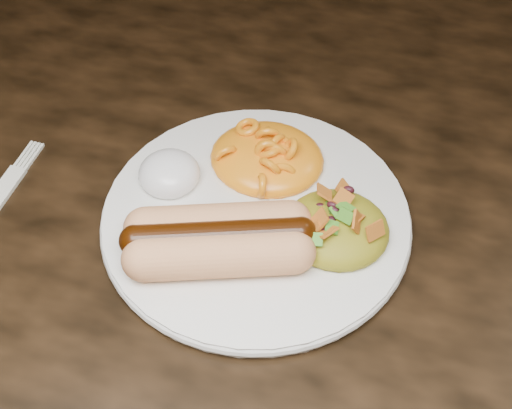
# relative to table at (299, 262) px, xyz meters

# --- Properties ---
(table) EXTENTS (1.60, 0.90, 0.75)m
(table) POSITION_rel_table_xyz_m (0.00, 0.00, 0.00)
(table) COLOR black
(table) RESTS_ON floor
(plate) EXTENTS (0.26, 0.26, 0.01)m
(plate) POSITION_rel_table_xyz_m (-0.03, -0.04, 0.10)
(plate) COLOR white
(plate) RESTS_ON table
(hotdog) EXTENTS (0.12, 0.10, 0.03)m
(hotdog) POSITION_rel_table_xyz_m (-0.05, -0.09, 0.12)
(hotdog) COLOR #EFA45D
(hotdog) RESTS_ON plate
(mac_and_cheese) EXTENTS (0.11, 0.10, 0.04)m
(mac_and_cheese) POSITION_rel_table_xyz_m (-0.04, 0.02, 0.12)
(mac_and_cheese) COLOR orange
(mac_and_cheese) RESTS_ON plate
(sour_cream) EXTENTS (0.05, 0.05, 0.03)m
(sour_cream) POSITION_rel_table_xyz_m (-0.11, -0.03, 0.12)
(sour_cream) COLOR white
(sour_cream) RESTS_ON plate
(taco_salad) EXTENTS (0.08, 0.08, 0.04)m
(taco_salad) POSITION_rel_table_xyz_m (0.03, -0.04, 0.12)
(taco_salad) COLOR #C48515
(taco_salad) RESTS_ON plate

